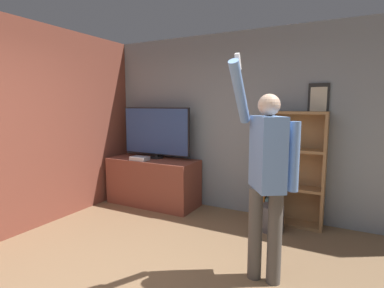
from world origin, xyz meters
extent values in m
cube|color=gray|center=(0.00, 2.75, 1.35)|extent=(6.09, 0.06, 2.70)
cube|color=black|center=(1.21, 2.70, 1.69)|extent=(0.26, 0.02, 0.45)
cube|color=beige|center=(1.21, 2.69, 1.69)|extent=(0.20, 0.01, 0.35)
cube|color=brown|center=(-2.07, 1.36, 1.35)|extent=(0.06, 4.32, 2.70)
cube|color=brown|center=(-1.22, 2.37, 0.38)|extent=(1.49, 0.61, 0.75)
cylinder|color=black|center=(-1.22, 2.48, 0.77)|extent=(0.22, 0.22, 0.03)
cylinder|color=black|center=(-1.22, 2.48, 0.81)|extent=(0.06, 0.06, 0.05)
cube|color=black|center=(-1.22, 2.48, 1.20)|extent=(1.24, 0.04, 0.77)
cube|color=#2D4C8C|center=(-1.22, 2.45, 1.20)|extent=(1.21, 0.01, 0.74)
cube|color=silver|center=(-1.34, 2.18, 0.79)|extent=(0.28, 0.19, 0.06)
cube|color=#997047|center=(0.56, 2.56, 0.77)|extent=(0.04, 0.28, 1.55)
cube|color=#997047|center=(1.34, 2.56, 0.77)|extent=(0.04, 0.28, 1.55)
cube|color=#997047|center=(0.95, 2.69, 0.77)|extent=(0.82, 0.01, 1.55)
cube|color=#997047|center=(0.95, 2.56, 0.02)|extent=(0.74, 0.28, 0.04)
cube|color=#997047|center=(0.95, 2.56, 0.52)|extent=(0.74, 0.28, 0.04)
cube|color=#997047|center=(0.95, 2.56, 1.03)|extent=(0.74, 0.28, 0.04)
cube|color=#997047|center=(0.95, 2.56, 1.53)|extent=(0.74, 0.28, 0.04)
cube|color=orange|center=(0.59, 2.53, 0.22)|extent=(0.03, 0.22, 0.41)
cube|color=#5B8E99|center=(0.64, 2.52, 0.18)|extent=(0.04, 0.20, 0.33)
cube|color=#232328|center=(0.69, 2.54, 0.15)|extent=(0.04, 0.25, 0.27)
cube|color=red|center=(0.59, 2.53, 0.69)|extent=(0.04, 0.22, 0.32)
cube|color=#7A3889|center=(0.64, 2.54, 0.73)|extent=(0.03, 0.25, 0.40)
cube|color=#7A3889|center=(0.68, 2.54, 0.74)|extent=(0.03, 0.24, 0.41)
cube|color=beige|center=(0.73, 2.52, 0.69)|extent=(0.04, 0.20, 0.32)
cube|color=red|center=(0.78, 2.54, 0.67)|extent=(0.03, 0.24, 0.27)
cube|color=red|center=(0.59, 2.55, 1.25)|extent=(0.03, 0.25, 0.39)
cube|color=#2D569E|center=(0.63, 2.52, 1.27)|extent=(0.04, 0.20, 0.43)
cube|color=#5B8E99|center=(0.68, 2.54, 1.21)|extent=(0.04, 0.24, 0.32)
cylinder|color=#56514C|center=(0.86, 1.06, 0.44)|extent=(0.13, 0.13, 0.88)
cylinder|color=#56514C|center=(1.04, 1.06, 0.44)|extent=(0.13, 0.13, 0.88)
cube|color=#6B93D1|center=(0.95, 1.06, 1.21)|extent=(0.40, 0.46, 0.66)
sphere|color=beige|center=(0.95, 1.06, 1.63)|extent=(0.19, 0.19, 0.19)
cylinder|color=#6B93D1|center=(1.18, 1.06, 1.19)|extent=(0.09, 0.09, 0.61)
cylinder|color=#6B93D1|center=(0.73, 0.93, 1.74)|extent=(0.09, 0.42, 0.55)
cube|color=white|center=(0.73, 0.87, 1.99)|extent=(0.04, 0.09, 0.14)
cylinder|color=#4C4C51|center=(0.76, 2.21, 0.17)|extent=(0.30, 0.30, 0.34)
camera|label=1|loc=(1.58, -1.58, 1.63)|focal=28.00mm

